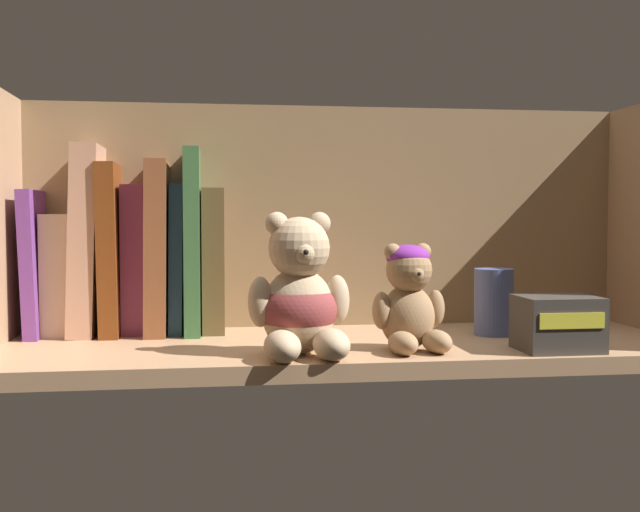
# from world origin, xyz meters

# --- Properties ---
(shelf_board) EXTENTS (0.83, 0.29, 0.02)m
(shelf_board) POSITION_xyz_m (0.00, 0.00, 0.01)
(shelf_board) COLOR #A87F5B
(shelf_board) RESTS_ON ground
(shelf_back_panel) EXTENTS (0.85, 0.01, 0.33)m
(shelf_back_panel) POSITION_xyz_m (0.00, 0.15, 0.16)
(shelf_back_panel) COLOR olive
(shelf_back_panel) RESTS_ON ground
(book_0) EXTENTS (0.02, 0.14, 0.19)m
(book_0) POSITION_xyz_m (-0.39, 0.12, 0.11)
(book_0) COLOR #66337E
(book_0) RESTS_ON shelf_board
(book_1) EXTENTS (0.04, 0.10, 0.16)m
(book_1) POSITION_xyz_m (-0.36, 0.12, 0.10)
(book_1) COLOR #CFB286
(book_1) RESTS_ON shelf_board
(book_2) EXTENTS (0.04, 0.14, 0.25)m
(book_2) POSITION_xyz_m (-0.33, 0.12, 0.14)
(book_2) COLOR tan
(book_2) RESTS_ON shelf_board
(book_3) EXTENTS (0.03, 0.14, 0.22)m
(book_3) POSITION_xyz_m (-0.30, 0.12, 0.13)
(book_3) COLOR #673011
(book_3) RESTS_ON shelf_board
(book_4) EXTENTS (0.03, 0.09, 0.19)m
(book_4) POSITION_xyz_m (-0.27, 0.12, 0.12)
(book_4) COLOR #963E68
(book_4) RESTS_ON shelf_board
(book_5) EXTENTS (0.03, 0.15, 0.23)m
(book_5) POSITION_xyz_m (-0.24, 0.12, 0.13)
(book_5) COLOR brown
(book_5) RESTS_ON shelf_board
(book_6) EXTENTS (0.02, 0.11, 0.20)m
(book_6) POSITION_xyz_m (-0.21, 0.12, 0.12)
(book_6) COLOR navy
(book_6) RESTS_ON shelf_board
(book_7) EXTENTS (0.02, 0.15, 0.24)m
(book_7) POSITION_xyz_m (-0.19, 0.12, 0.14)
(book_7) COLOR #366235
(book_7) RESTS_ON shelf_board
(book_8) EXTENTS (0.03, 0.11, 0.19)m
(book_8) POSITION_xyz_m (-0.16, 0.12, 0.12)
(book_8) COLOR brown
(book_8) RESTS_ON shelf_board
(teddy_bear_larger) EXTENTS (0.12, 0.12, 0.16)m
(teddy_bear_larger) POSITION_xyz_m (-0.07, -0.08, 0.08)
(teddy_bear_larger) COLOR tan
(teddy_bear_larger) RESTS_ON shelf_board
(teddy_bear_smaller) EXTENTS (0.09, 0.09, 0.12)m
(teddy_bear_smaller) POSITION_xyz_m (0.06, -0.07, 0.08)
(teddy_bear_smaller) COLOR #93704C
(teddy_bear_smaller) RESTS_ON shelf_board
(pillar_candle) EXTENTS (0.05, 0.05, 0.09)m
(pillar_candle) POSITION_xyz_m (0.20, 0.03, 0.06)
(pillar_candle) COLOR #4C5B99
(pillar_candle) RESTS_ON shelf_board
(small_product_box) EXTENTS (0.09, 0.07, 0.06)m
(small_product_box) POSITION_xyz_m (0.23, -0.10, 0.05)
(small_product_box) COLOR #38332D
(small_product_box) RESTS_ON shelf_board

